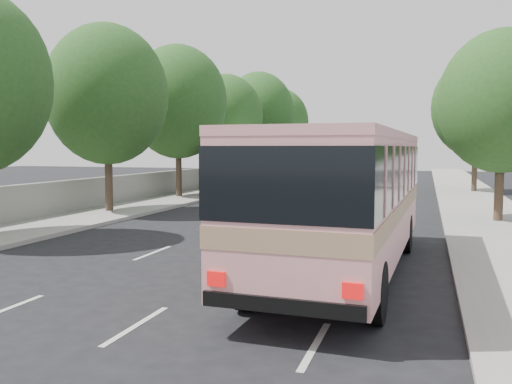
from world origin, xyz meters
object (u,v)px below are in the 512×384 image
at_px(pink_bus, 346,187).
at_px(white_pickup, 240,191).
at_px(tour_coach_front, 248,162).
at_px(pink_taxi, 309,200).
at_px(tour_coach_rear, 300,157).

height_order(pink_bus, white_pickup, pink_bus).
relative_size(white_pickup, tour_coach_front, 0.42).
distance_m(pink_taxi, tour_coach_front, 14.29).
bearing_deg(tour_coach_front, pink_bus, -69.77).
relative_size(white_pickup, tour_coach_rear, 0.39).
bearing_deg(pink_bus, tour_coach_rear, 106.65).
bearing_deg(white_pickup, pink_taxi, -43.65).
distance_m(pink_bus, white_pickup, 16.70).
distance_m(white_pickup, tour_coach_front, 7.78).
xyz_separation_m(white_pickup, tour_coach_rear, (-1.90, 23.14, 1.53)).
bearing_deg(pink_bus, tour_coach_front, 116.20).
xyz_separation_m(pink_taxi, tour_coach_front, (-6.91, 12.44, 1.26)).
bearing_deg(tour_coach_front, white_pickup, -78.95).
xyz_separation_m(pink_taxi, tour_coach_rear, (-6.84, 28.18, 1.40)).
bearing_deg(white_pickup, tour_coach_rear, 96.62).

